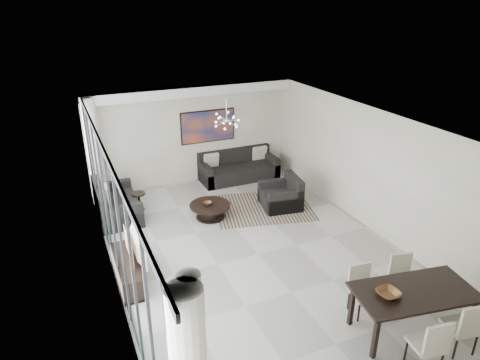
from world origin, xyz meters
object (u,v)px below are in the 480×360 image
sofa_main (238,169)px  coffee_table (210,210)px  dining_table (414,295)px  television (133,245)px  tv_console (128,270)px

sofa_main → coffee_table: bearing=-129.2°
coffee_table → dining_table: (1.66, -5.12, 0.53)m
sofa_main → television: (-3.91, -3.90, 0.50)m
coffee_table → sofa_main: bearing=50.8°
sofa_main → tv_console: (-4.07, -3.88, -0.05)m
dining_table → coffee_table: bearing=108.0°
tv_console → dining_table: size_ratio=0.73×
sofa_main → television: television is taller
coffee_table → dining_table: 5.41m
television → tv_console: bearing=86.0°
tv_console → dining_table: 5.24m
sofa_main → tv_console: sofa_main is taller
sofa_main → dining_table: 7.19m
dining_table → tv_console: bearing=140.9°
tv_console → dining_table: bearing=-39.1°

